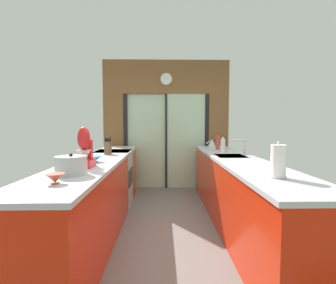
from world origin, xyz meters
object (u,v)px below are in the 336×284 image
Objects in this scene: mixing_bowl_far at (94,159)px; kettle at (212,143)px; stand_mixer at (85,152)px; oven_range at (114,178)px; paper_towel_roll at (278,162)px; mixing_bowl_near at (55,178)px; soap_bottle_near at (223,145)px; knife_block at (108,148)px; stock_pot at (71,165)px; soap_bottle_far at (218,142)px.

kettle is (1.78, 1.96, 0.04)m from mixing_bowl_far.
stand_mixer reaches higher than mixing_bowl_far.
paper_towel_roll reaches higher than oven_range.
soap_bottle_near is at bearing 50.26° from mixing_bowl_near.
paper_towel_roll is at bearing 5.38° from mixing_bowl_near.
soap_bottle_near is at bearing 8.37° from knife_block.
knife_block is 2.47m from paper_towel_roll.
knife_block is at bearing 90.00° from mixing_bowl_near.
mixing_bowl_near reaches higher than oven_range.
mixing_bowl_far is at bearing 152.48° from paper_towel_roll.
oven_range is at bearing 90.52° from stock_pot.
mixing_bowl_near is 2.79m from soap_bottle_near.
kettle is 2.89m from paper_towel_roll.
oven_range is 3.54× the size of soap_bottle_near.
kettle is (1.78, 2.71, -0.00)m from stock_pot.
knife_block is (0.00, 0.78, 0.06)m from mixing_bowl_far.
mixing_bowl_far is 2.01m from paper_towel_roll.
paper_towel_roll is (-0.00, -2.89, 0.06)m from kettle.
oven_range is 1.90m from soap_bottle_far.
soap_bottle_near is at bearing 38.18° from stand_mixer.
stand_mixer is at bearing -89.35° from oven_range.
mixing_bowl_near is 3.10m from soap_bottle_far.
mixing_bowl_near is at bearing -89.55° from oven_range.
paper_towel_roll is at bearing -17.85° from stand_mixer.
soap_bottle_near is at bearing 90.00° from paper_towel_roll.
knife_block is 1.53m from stock_pot.
oven_range is at bearing -174.41° from soap_bottle_far.
paper_towel_roll is (0.00, -2.37, 0.01)m from soap_bottle_far.
oven_range is 2.42m from mixing_bowl_near.
oven_range is 4.52× the size of mixing_bowl_far.
mixing_bowl_near is at bearing -90.00° from mixing_bowl_far.
stand_mixer is 1.68× the size of kettle.
kettle is at bearing 89.89° from soap_bottle_near.
mixing_bowl_near is at bearing -125.04° from soap_bottle_far.
knife_block is at bearing -159.66° from soap_bottle_far.
oven_range is 2.90m from paper_towel_roll.
mixing_bowl_near reaches higher than mixing_bowl_far.
mixing_bowl_far is 0.82× the size of kettle.
soap_bottle_near is 0.90× the size of soap_bottle_far.
paper_towel_roll is (1.78, -0.93, 0.10)m from mixing_bowl_far.
stock_pot reaches higher than kettle.
mixing_bowl_far is 0.77× the size of knife_block.
soap_bottle_near is (-0.00, -0.92, 0.03)m from kettle.
soap_bottle_near reaches higher than mixing_bowl_near.
mixing_bowl_near is at bearing -90.00° from knife_block.
stand_mixer is 2.53m from soap_bottle_far.
stand_mixer reaches higher than knife_block.
soap_bottle_far reaches higher than oven_range.
mixing_bowl_near is at bearing -90.00° from stock_pot.
mixing_bowl_far reaches higher than oven_range.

